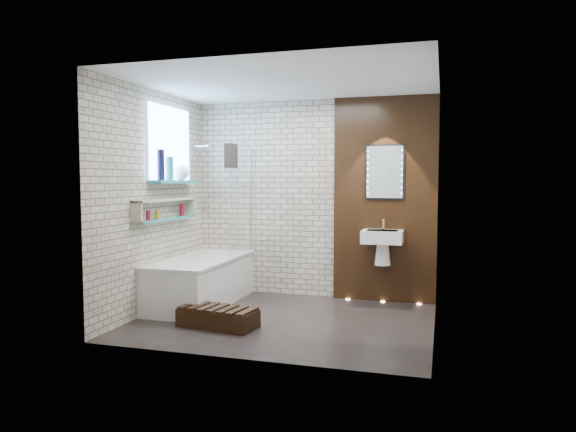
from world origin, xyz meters
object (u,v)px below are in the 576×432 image
(washbasin, at_px, (382,242))
(bath_screen, at_px, (240,201))
(bathtub, at_px, (201,281))
(led_mirror, at_px, (385,172))
(walnut_step, at_px, (218,318))

(washbasin, bearing_deg, bath_screen, -174.22)
(bathtub, distance_m, led_mirror, 2.68)
(bathtub, height_order, walnut_step, bathtub)
(bathtub, xyz_separation_m, washbasin, (2.17, 0.62, 0.50))
(bath_screen, distance_m, walnut_step, 1.80)
(washbasin, xyz_separation_m, walnut_step, (-1.55, -1.51, -0.70))
(led_mirror, bearing_deg, walnut_step, -132.91)
(led_mirror, height_order, walnut_step, led_mirror)
(washbasin, relative_size, walnut_step, 0.70)
(bathtub, distance_m, bath_screen, 1.14)
(bathtub, height_order, bath_screen, bath_screen)
(bath_screen, xyz_separation_m, washbasin, (1.82, 0.18, -0.49))
(washbasin, distance_m, led_mirror, 0.88)
(bath_screen, relative_size, walnut_step, 1.69)
(washbasin, height_order, led_mirror, led_mirror)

